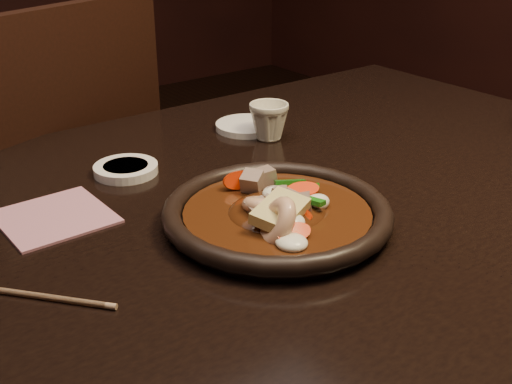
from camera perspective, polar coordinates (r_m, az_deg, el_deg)
table at (r=0.92m, az=-3.65°, el=-6.05°), size 1.60×0.90×0.75m
chair at (r=1.49m, az=-17.86°, el=-1.03°), size 0.59×0.59×0.97m
plate at (r=0.85m, az=1.89°, el=-1.98°), size 0.30×0.30×0.03m
stirfry at (r=0.84m, az=1.85°, el=-1.69°), size 0.17×0.21×0.07m
soy_dish at (r=1.03m, az=-11.49°, el=2.01°), size 0.10×0.10×0.01m
saucer_right at (r=1.20m, az=-0.81°, el=5.88°), size 0.12×0.12×0.01m
tea_cup at (r=1.14m, az=1.15°, el=6.41°), size 0.07×0.07×0.07m
chopsticks at (r=0.76m, az=-20.62°, el=-8.36°), size 0.16×0.19×0.01m
napkin at (r=0.91m, az=-17.47°, el=-2.14°), size 0.14×0.14×0.00m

